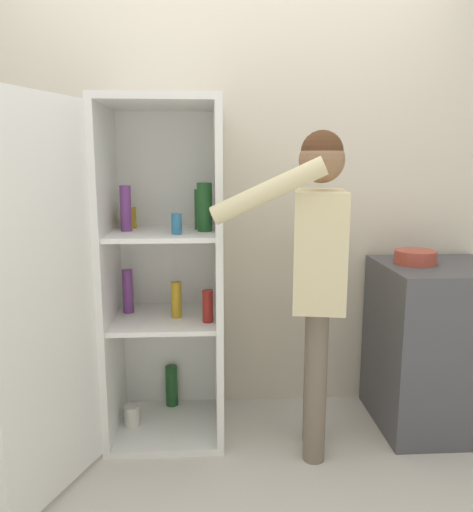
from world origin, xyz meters
name	(u,v)px	position (x,y,z in m)	size (l,w,h in m)	color
ground_plane	(243,504)	(0.00, 0.00, 0.00)	(12.00, 12.00, 0.00)	beige
wall_back	(232,191)	(0.00, 0.98, 1.27)	(7.00, 0.06, 2.55)	beige
refrigerator	(142,278)	(-0.47, 0.57, 0.87)	(0.87, 1.12, 1.74)	white
person	(317,256)	(0.37, 0.40, 1.00)	(0.67, 0.54, 1.58)	#726656
counter	(437,346)	(1.10, 0.63, 0.45)	(0.63, 0.61, 0.90)	#4C4C51
bowl	(415,257)	(0.96, 0.66, 0.94)	(0.22, 0.22, 0.07)	#B24738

